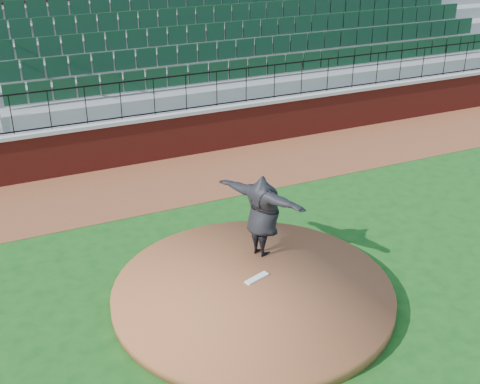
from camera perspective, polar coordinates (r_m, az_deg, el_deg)
name	(u,v)px	position (r m, az deg, el deg)	size (l,w,h in m)	color
ground	(274,285)	(11.68, 3.15, -8.64)	(90.00, 90.00, 0.00)	#154B16
warning_track	(177,179)	(16.04, -5.91, 1.20)	(34.00, 3.20, 0.01)	brown
field_wall	(157,139)	(17.23, -7.79, 4.97)	(34.00, 0.35, 1.20)	maroon
wall_cap	(155,116)	(17.02, -7.92, 7.02)	(34.00, 0.45, 0.10)	#B7B7B7
wall_railing	(154,97)	(16.86, -8.03, 8.80)	(34.00, 0.05, 1.00)	black
seating_stands	(126,58)	(19.28, -10.65, 12.23)	(34.00, 5.10, 4.60)	gray
concourse_wall	(102,27)	(21.86, -12.75, 14.77)	(34.00, 0.50, 5.50)	maroon
pitchers_mound	(253,293)	(11.22, 1.21, -9.41)	(5.09, 5.09, 0.25)	brown
pitching_rubber	(257,278)	(11.37, 1.58, -8.04)	(0.51, 0.13, 0.03)	white
pitcher	(263,215)	(11.76, 2.14, -2.20)	(2.07, 0.56, 1.68)	black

